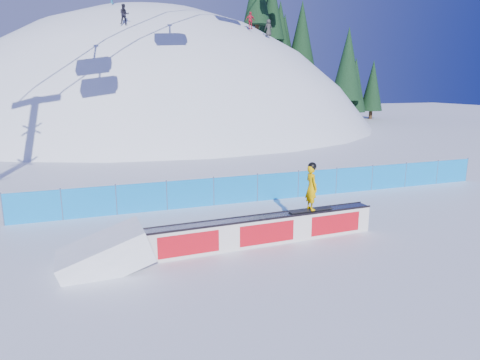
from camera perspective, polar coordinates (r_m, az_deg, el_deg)
name	(u,v)px	position (r m, az deg, el deg)	size (l,w,h in m)	color
ground	(331,231)	(15.58, 11.99, -6.64)	(160.00, 160.00, 0.00)	white
snow_hill	(160,258)	(59.68, -10.62, -10.22)	(64.00, 64.00, 64.00)	white
treeline	(324,46)	(61.65, 11.11, 17.16)	(22.03, 11.87, 20.52)	#332214
safety_fence	(278,186)	(19.22, 5.10, -0.82)	(22.05, 0.05, 1.30)	#0879CF
rail_box	(264,230)	(13.92, 3.21, -6.70)	(7.91, 0.87, 0.95)	silver
snow_ramp	(106,268)	(12.95, -17.45, -11.07)	(2.46, 1.64, 0.92)	white
snowboarder	(311,187)	(14.34, 9.50, -0.92)	(1.58, 0.56, 1.64)	black
distant_skiers	(179,12)	(44.99, -8.20, 21.32)	(15.86, 9.35, 4.82)	black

